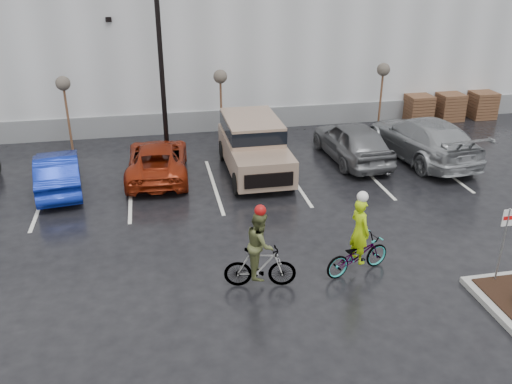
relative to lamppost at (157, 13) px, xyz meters
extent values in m
plane|color=black|center=(4.00, -12.00, -5.69)|extent=(120.00, 120.00, 0.00)
cube|color=#B2B4B7|center=(4.00, 10.00, -2.19)|extent=(60.00, 15.00, 7.00)
cube|color=slate|center=(4.00, 2.45, -5.19)|extent=(60.00, 0.12, 1.00)
cube|color=#2A421B|center=(4.00, 33.00, -2.69)|extent=(80.00, 25.00, 6.00)
cylinder|color=black|center=(0.00, 0.00, -1.19)|extent=(0.20, 0.20, 9.00)
cylinder|color=#49311D|center=(-4.00, 1.00, -4.29)|extent=(0.10, 0.10, 2.80)
sphere|color=#49433A|center=(-4.00, 1.00, -2.79)|extent=(0.60, 0.60, 0.60)
cylinder|color=#49311D|center=(2.50, 1.00, -4.29)|extent=(0.10, 0.10, 2.80)
sphere|color=#49433A|center=(2.50, 1.00, -2.79)|extent=(0.60, 0.60, 0.60)
cylinder|color=#49311D|center=(10.00, 1.00, -4.29)|extent=(0.10, 0.10, 2.80)
sphere|color=#49433A|center=(10.00, 1.00, -2.79)|extent=(0.60, 0.60, 0.60)
cube|color=#49311D|center=(12.50, 2.00, -5.01)|extent=(1.20, 1.20, 1.35)
cube|color=#49311D|center=(14.20, 2.00, -5.01)|extent=(1.20, 1.20, 1.35)
cube|color=#49311D|center=(16.00, 2.00, -5.01)|extent=(1.20, 1.20, 1.35)
cylinder|color=gray|center=(7.80, -11.80, -4.59)|extent=(0.05, 0.05, 2.20)
cube|color=white|center=(7.80, -11.80, -3.74)|extent=(0.30, 0.02, 0.45)
cube|color=red|center=(7.80, -11.81, -3.74)|extent=(0.26, 0.02, 0.10)
imported|color=navy|center=(-3.98, -3.28, -4.99)|extent=(2.02, 4.36, 1.38)
imported|color=maroon|center=(-0.46, -2.67, -5.02)|extent=(2.48, 4.89, 1.33)
imported|color=slate|center=(7.35, -2.49, -4.87)|extent=(2.20, 4.90, 1.64)
imported|color=#95999C|center=(10.24, -2.82, -4.83)|extent=(3.07, 6.16, 1.72)
imported|color=#3F3F44|center=(4.53, -10.50, -5.17)|extent=(2.07, 1.21, 1.03)
imported|color=#A0CB0B|center=(4.53, -10.50, -4.44)|extent=(0.60, 0.75, 1.79)
sphere|color=silver|center=(4.53, -10.50, -3.46)|extent=(0.30, 0.30, 0.30)
imported|color=#3F3F44|center=(1.85, -10.64, -5.13)|extent=(1.84, 0.82, 1.11)
imported|color=#4B522B|center=(1.85, -10.64, -4.46)|extent=(0.61, 0.92, 1.75)
sphere|color=#990C0C|center=(1.85, -10.64, -3.52)|extent=(0.29, 0.29, 0.29)
camera|label=1|loc=(-0.56, -22.15, 2.29)|focal=38.00mm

